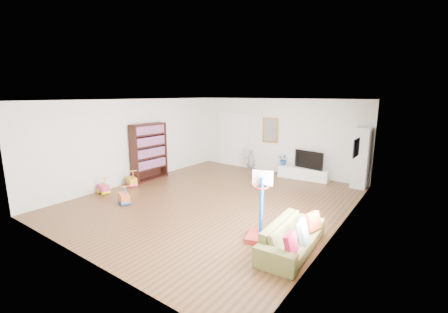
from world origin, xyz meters
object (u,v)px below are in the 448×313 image
Objects in this scene: bookshelf at (149,152)px; basketball_hoop at (260,207)px; sofa at (292,237)px; media_console at (303,173)px.

bookshelf reaches higher than basketball_hoop.
basketball_hoop reaches higher than sofa.
basketball_hoop is (0.90, -4.74, 0.49)m from media_console.
bookshelf is 5.35m from basketball_hoop.
media_console is 1.22× the size of basketball_hoop.
sofa is (1.60, -4.76, 0.07)m from media_console.
sofa is at bearing -15.27° from bookshelf.
basketball_hoop is (-0.70, 0.02, 0.42)m from sofa.
sofa is at bearing -74.76° from media_console.
basketball_hoop is at bearing -17.14° from bookshelf.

